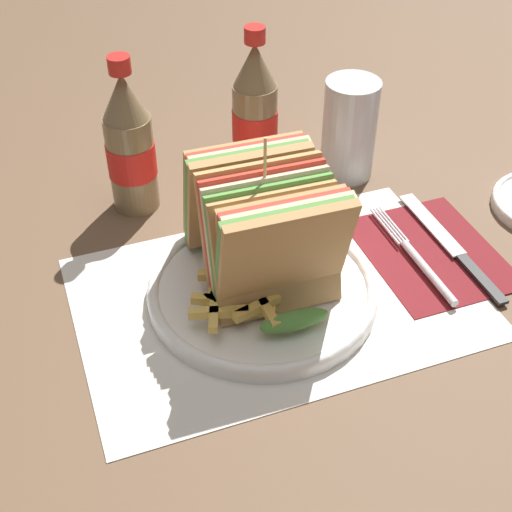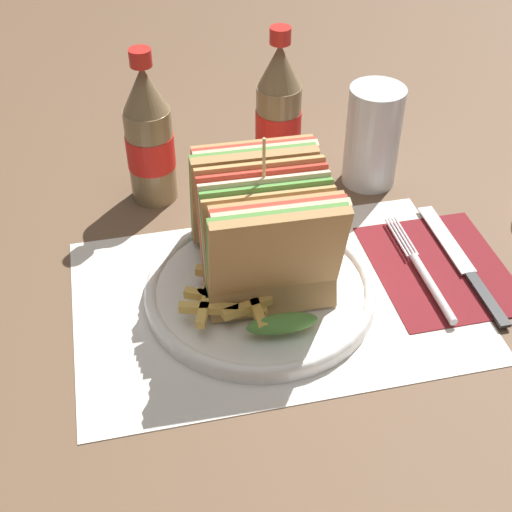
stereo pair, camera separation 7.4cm
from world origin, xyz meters
name	(u,v)px [view 2 (the right image)]	position (x,y,z in m)	size (l,w,h in m)	color
ground_plane	(260,281)	(0.00, 0.00, 0.00)	(4.00, 4.00, 0.00)	brown
placemat	(274,299)	(0.01, -0.03, 0.00)	(0.42, 0.28, 0.00)	silver
plate_main	(260,290)	(-0.01, -0.02, 0.01)	(0.24, 0.24, 0.02)	white
club_sandwich	(267,228)	(0.00, -0.01, 0.08)	(0.13, 0.20, 0.17)	tan
fries_pile	(235,294)	(-0.04, -0.05, 0.03)	(0.12, 0.10, 0.02)	#E0B756
ketchup_blob	(235,275)	(-0.03, -0.02, 0.03)	(0.05, 0.04, 0.02)	maroon
napkin	(440,267)	(0.20, -0.02, 0.00)	(0.14, 0.18, 0.00)	maroon
fork	(426,276)	(0.17, -0.04, 0.01)	(0.02, 0.18, 0.01)	silver
knife	(462,263)	(0.22, -0.03, 0.01)	(0.02, 0.21, 0.00)	black
coke_bottle_near	(149,138)	(-0.09, 0.18, 0.08)	(0.06, 0.06, 0.19)	#7A6647
coke_bottle_far	(279,113)	(0.07, 0.21, 0.08)	(0.06, 0.06, 0.19)	#7A6647
glass_near	(372,143)	(0.18, 0.16, 0.06)	(0.07, 0.07, 0.13)	silver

